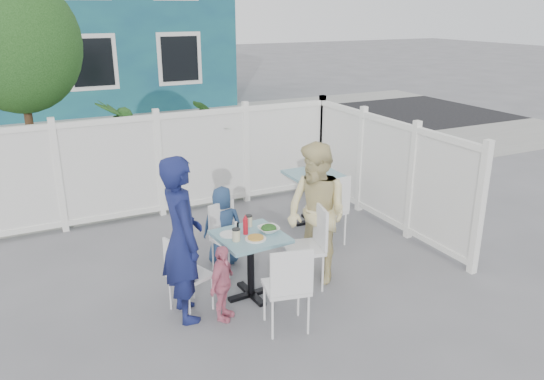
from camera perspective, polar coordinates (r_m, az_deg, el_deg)
name	(u,v)px	position (r m, az deg, el deg)	size (l,w,h in m)	color
ground	(209,282)	(6.45, -6.80, -9.85)	(80.00, 80.00, 0.00)	slate
near_sidewalk	(136,189)	(9.83, -14.37, 0.07)	(24.00, 2.60, 0.01)	gray
street	(101,144)	(13.35, -17.88, 4.69)	(24.00, 5.00, 0.01)	black
far_sidewalk	(83,121)	(16.35, -19.66, 7.02)	(24.00, 1.60, 0.01)	gray
building	(41,11)	(19.40, -23.61, 17.25)	(11.00, 6.00, 6.00)	navy
fence_back	(159,167)	(8.32, -12.01, 2.44)	(5.86, 0.08, 1.60)	white
fence_right	(385,173)	(8.00, 12.04, 1.78)	(0.08, 3.66, 1.60)	white
tree	(17,45)	(8.67, -25.70, 13.87)	(1.80, 1.62, 3.59)	#382316
potted_shrub_a	(124,154)	(8.88, -15.61, 3.72)	(0.97, 0.97, 1.72)	#163811
potted_shrub_b	(231,147)	(9.29, -4.41, 4.67)	(1.45, 1.26, 1.61)	#163811
main_table	(250,249)	(5.88, -2.33, -6.36)	(0.76, 0.76, 0.75)	teal
spare_table	(314,185)	(7.90, 4.51, 0.57)	(0.75, 0.75, 0.78)	teal
chair_left	(184,271)	(5.68, -9.40, -8.56)	(0.48, 0.49, 0.85)	white
chair_right	(310,240)	(6.12, 4.15, -5.42)	(0.52, 0.53, 0.98)	white
chair_back	(227,232)	(6.55, -4.87, -4.49)	(0.48, 0.47, 0.85)	white
chair_near	(288,283)	(5.26, 1.78, -9.98)	(0.51, 0.49, 0.94)	white
chair_spare	(330,206)	(7.15, 6.28, -1.71)	(0.48, 0.46, 1.00)	white
man	(182,239)	(5.47, -9.63, -5.23)	(0.64, 0.42, 1.75)	#151C50
woman	(316,214)	(6.17, 4.81, -2.56)	(0.81, 0.63, 1.67)	gold
boy	(223,226)	(6.69, -5.32, -3.86)	(0.50, 0.32, 1.02)	navy
toddler	(222,283)	(5.55, -5.37, -9.97)	(0.49, 0.20, 0.83)	pink
plate_main	(256,239)	(5.70, -1.77, -5.27)	(0.23, 0.23, 0.01)	white
plate_side	(229,234)	(5.82, -4.63, -4.78)	(0.21, 0.21, 0.01)	white
salad_bowl	(269,229)	(5.87, -0.35, -4.25)	(0.23, 0.23, 0.06)	white
coffee_cup_a	(236,235)	(5.65, -3.87, -4.88)	(0.08, 0.08, 0.13)	beige
coffee_cup_b	(249,221)	(6.01, -2.52, -3.39)	(0.08, 0.08, 0.12)	beige
ketchup_bottle	(245,226)	(5.80, -2.87, -3.93)	(0.06, 0.06, 0.18)	#B1121F
salt_shaker	(236,225)	(5.99, -3.90, -3.75)	(0.03, 0.03, 0.07)	white
pepper_shaker	(238,225)	(5.99, -3.73, -3.77)	(0.03, 0.03, 0.07)	black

